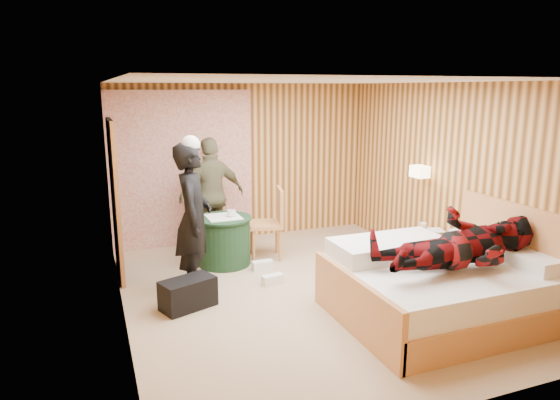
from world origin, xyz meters
name	(u,v)px	position (x,y,z in m)	size (l,w,h in m)	color
floor	(305,291)	(0.00, 0.00, 0.00)	(4.20, 5.00, 0.01)	tan
ceiling	(307,81)	(0.00, 0.00, 2.50)	(4.20, 5.00, 0.01)	white
wall_back	(243,162)	(0.00, 2.50, 1.25)	(4.20, 0.02, 2.50)	#EDAB5B
wall_left	(117,206)	(-2.10, 0.00, 1.25)	(0.02, 5.00, 2.50)	#EDAB5B
wall_right	(452,180)	(2.10, 0.00, 1.25)	(0.02, 5.00, 2.50)	#EDAB5B
curtain	(182,169)	(-1.00, 2.43, 1.20)	(2.20, 0.08, 2.40)	beige
doorway	(115,199)	(-2.06, 1.40, 1.02)	(0.06, 0.90, 2.05)	black
wall_lamp	(420,171)	(1.92, 0.45, 1.30)	(0.26, 0.24, 0.16)	gold
bed	(442,286)	(1.12, -1.12, 0.34)	(2.17, 1.71, 1.17)	tan
nightstand	(427,250)	(1.88, 0.12, 0.27)	(0.40, 0.55, 0.53)	tan
round_table	(224,240)	(-0.66, 1.30, 0.35)	(0.78, 0.78, 0.69)	#1D3F21
chair_far	(211,217)	(-0.69, 1.92, 0.54)	(0.56, 0.56, 0.93)	tan
chair_near	(272,218)	(0.06, 1.34, 0.60)	(0.56, 0.56, 1.03)	tan
duffel_bag	(188,293)	(-1.41, 0.05, 0.17)	(0.60, 0.32, 0.34)	black
sneaker_left	(262,265)	(-0.24, 0.89, 0.06)	(0.28, 0.11, 0.12)	white
sneaker_right	(273,279)	(-0.28, 0.36, 0.06)	(0.27, 0.11, 0.12)	white
woman_standing	(193,218)	(-1.22, 0.53, 0.91)	(0.66, 0.43, 1.82)	black
man_at_table	(212,195)	(-0.66, 1.95, 0.86)	(1.01, 0.42, 1.72)	#676444
man_on_bed	(464,231)	(1.15, -1.35, 1.02)	(1.77, 0.67, 0.86)	#65090C
book_lower	(431,232)	(1.88, 0.07, 0.54)	(0.17, 0.22, 0.02)	white
book_upper	(431,231)	(1.88, 0.07, 0.56)	(0.16, 0.22, 0.02)	white
cup_nightstand	(423,226)	(1.88, 0.25, 0.57)	(0.10, 0.10, 0.09)	white
cup_table	(231,213)	(-0.56, 1.25, 0.74)	(0.12, 0.12, 0.10)	white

